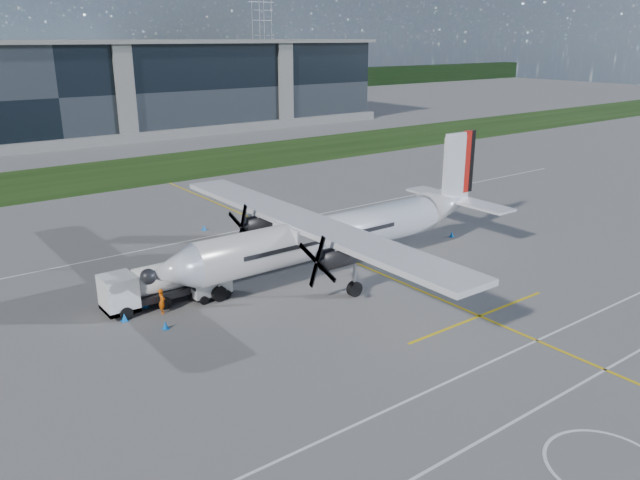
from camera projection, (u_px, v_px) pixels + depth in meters
ground at (141, 185)px, 70.90m from camera, size 400.00×400.00×0.00m
grass_strip at (117, 173)px, 76.97m from camera, size 400.00×18.00×0.04m
terminal_building at (41, 93)px, 98.98m from camera, size 120.00×20.00×15.00m
pylon_east at (262, 40)px, 198.37m from camera, size 9.00×4.60×30.00m
yellow_taxiway_centerline at (321, 248)px, 49.80m from camera, size 0.20×70.00×0.01m
white_lane_line at (572, 389)px, 29.84m from camera, size 90.00×0.15×0.01m
turboprop_aircraft at (337, 210)px, 43.82m from camera, size 28.51×29.56×8.87m
fuel_tanker_truck at (148, 287)px, 38.61m from camera, size 6.98×2.27×2.62m
baggage_tug at (210, 286)px, 40.07m from camera, size 2.75×1.65×1.65m
ground_crew_person at (162, 299)px, 37.75m from camera, size 0.79×0.90×1.83m
safety_cone_nose_stbd at (145, 303)px, 38.80m from camera, size 0.36×0.36×0.50m
safety_cone_fwd at (124, 317)px, 36.88m from camera, size 0.36×0.36×0.50m
safety_cone_stbdwing at (204, 228)px, 54.25m from camera, size 0.36×0.36×0.50m
safety_cone_tail at (452, 234)px, 52.50m from camera, size 0.36×0.36×0.50m
safety_cone_nose_port at (165, 325)px, 35.90m from camera, size 0.36×0.36×0.50m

